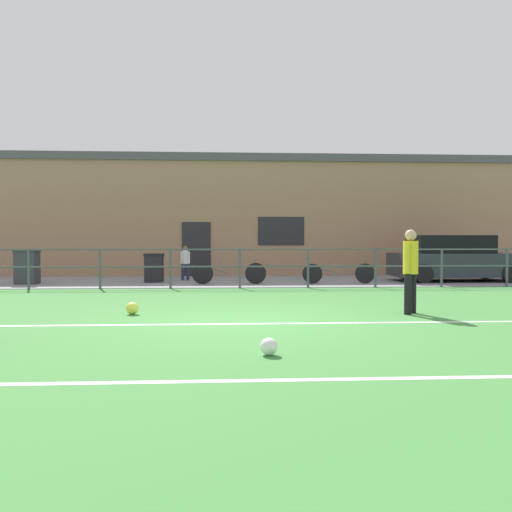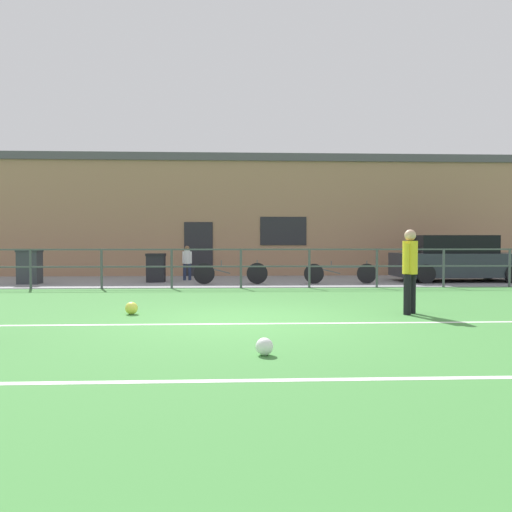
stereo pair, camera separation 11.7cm
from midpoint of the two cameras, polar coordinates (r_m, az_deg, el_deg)
name	(u,v)px [view 2 (the right image)]	position (r m, az deg, el deg)	size (l,w,h in m)	color
ground	(247,321)	(8.98, -0.68, -7.27)	(60.00, 44.00, 0.04)	#42843D
field_line_touchline	(247,324)	(8.58, -0.59, -7.54)	(36.00, 0.11, 0.00)	white
field_line_hash	(257,380)	(5.20, 0.79, -13.66)	(36.00, 0.11, 0.00)	white
pavement_strip	(240,281)	(17.42, -1.63, -2.80)	(48.00, 5.00, 0.02)	gray
perimeter_fence	(241,263)	(14.88, -1.46, -0.73)	(36.07, 0.07, 1.15)	#474C51
clubhouse_facade	(238,216)	(21.09, -1.81, 4.46)	(28.00, 2.56, 4.77)	#A37A5B
player_striker	(410,266)	(10.07, 17.06, -1.08)	(0.32, 0.35, 1.59)	black
soccer_ball_match	(264,347)	(6.26, 1.48, -10.03)	(0.21, 0.21, 0.21)	white
soccer_ball_spare	(131,308)	(9.92, -13.35, -5.66)	(0.23, 0.23, 0.23)	#E5E04C
spectator_child	(187,261)	(17.77, -7.48, -0.52)	(0.33, 0.21, 1.19)	#232D4C
parked_car_red	(457,259)	(18.51, 21.58, -0.35)	(4.23, 1.88, 1.54)	#282D38
bicycle_parked_0	(231,273)	(16.09, -2.64, -1.90)	(2.33, 0.04, 0.76)	black
bicycle_parked_2	(340,273)	(16.46, 9.55, -1.89)	(2.33, 0.04, 0.73)	black
trash_bin_0	(30,266)	(17.64, -23.69, -1.07)	(0.68, 0.58, 1.09)	#33383D
trash_bin_1	(156,268)	(17.19, -10.88, -1.27)	(0.61, 0.52, 0.94)	black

